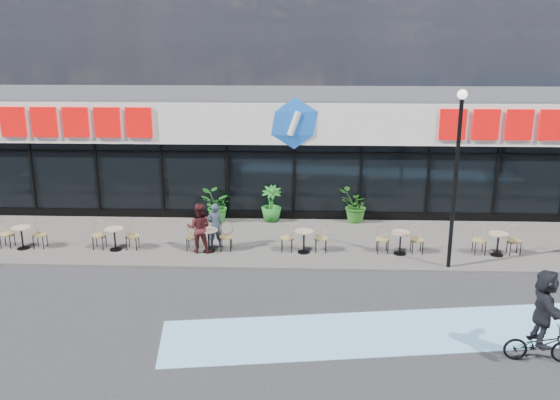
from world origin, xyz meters
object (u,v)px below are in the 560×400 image
Objects in this scene: lamp_post at (457,165)px; cyclist_a at (543,319)px; patron_left at (215,226)px; patron_right at (199,228)px; potted_plant_left at (216,206)px; potted_plant_right at (355,206)px; potted_plant_mid at (271,204)px.

lamp_post is 5.69m from cyclist_a.
patron_right is (-0.44, -0.45, 0.07)m from patron_left.
lamp_post is 9.11m from potted_plant_left.
potted_plant_right reaches higher than potted_plant_left.
lamp_post is at bearing 148.52° from patron_left.
lamp_post is 3.26× the size of patron_right.
lamp_post reaches higher than potted_plant_left.
lamp_post is 2.49× the size of cyclist_a.
potted_plant_left is 0.75× the size of patron_right.
lamp_post reaches higher than patron_left.
patron_left is (0.37, -2.75, 0.14)m from potted_plant_left.
cyclist_a is (8.50, -6.15, 0.09)m from patron_right.
lamp_post is at bearing -37.77° from potted_plant_mid.
patron_right is at bearing -122.36° from potted_plant_mid.
lamp_post is at bearing 174.15° from patron_right.
cyclist_a reaches higher than potted_plant_right.
potted_plant_left is 0.57× the size of cyclist_a.
patron_left is 10.43m from cyclist_a.
patron_right reaches higher than potted_plant_mid.
potted_plant_right is 0.61× the size of cyclist_a.
potted_plant_right is 0.87× the size of patron_left.
patron_left is (-7.32, 1.43, -2.40)m from lamp_post.
lamp_post is 4.11× the size of potted_plant_right.
potted_plant_mid is 0.83× the size of patron_right.
potted_plant_mid is at bearing 4.65° from potted_plant_left.
potted_plant_left is at bearing -89.87° from patron_right.
patron_right is (-0.07, -3.20, 0.21)m from potted_plant_left.
potted_plant_left is 0.94× the size of potted_plant_right.
potted_plant_mid is 3.14m from potted_plant_right.
patron_left is at bearing 168.93° from lamp_post.
patron_right is (-5.27, -3.35, 0.17)m from potted_plant_right.
cyclist_a is at bearing -47.97° from potted_plant_left.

